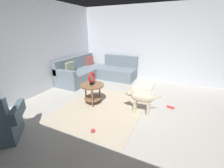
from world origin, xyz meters
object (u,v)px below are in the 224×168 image
torus_sculpture (92,78)px  dog_toy_rope (171,107)px  side_table (92,89)px  dog (140,98)px  sectional_couch (96,72)px  dog_bed_mat (144,86)px  dog_toy_ball (93,131)px

torus_sculpture → dog_toy_rope: bearing=-72.3°
side_table → dog_toy_rope: bearing=-72.3°
dog → dog_toy_rope: size_ratio=4.59×
sectional_couch → dog: sectional_couch is taller
dog_bed_mat → dog: 1.72m
sectional_couch → dog: (-1.67, -2.21, 0.09)m
sectional_couch → side_table: 2.00m
dog_toy_ball → dog_toy_rope: dog_toy_ball is taller
dog_toy_rope → dog: bearing=128.5°
torus_sculpture → dog: torus_sculpture is taller
sectional_couch → dog_bed_mat: size_ratio=2.81×
side_table → dog_toy_ball: size_ratio=7.26×
sectional_couch → dog_toy_rope: (-1.15, -2.87, -0.26)m
sectional_couch → torus_sculpture: 2.04m
dog_toy_ball → torus_sculpture: bearing=31.8°
sectional_couch → dog_toy_ball: size_ratio=27.21×
torus_sculpture → dog_toy_ball: bearing=-148.2°
dog_bed_mat → torus_sculpture: bearing=150.7°
sectional_couch → torus_sculpture: sectional_couch is taller
sectional_couch → dog: size_ratio=2.65×
side_table → sectional_couch: bearing=28.7°
dog_bed_mat → dog_toy_rope: bearing=-140.9°
dog_bed_mat → dog_toy_rope: size_ratio=4.33×
side_table → dog: (0.08, -1.25, -0.04)m
sectional_couch → dog_bed_mat: bearing=-90.2°
dog_toy_rope → side_table: bearing=107.7°
dog → dog_toy_ball: 1.30m
dog → side_table: bearing=88.6°
sectional_couch → side_table: size_ratio=3.75×
torus_sculpture → dog_toy_rope: torus_sculpture is taller
dog_bed_mat → dog: dog is taller
side_table → dog_toy_ball: side_table is taller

